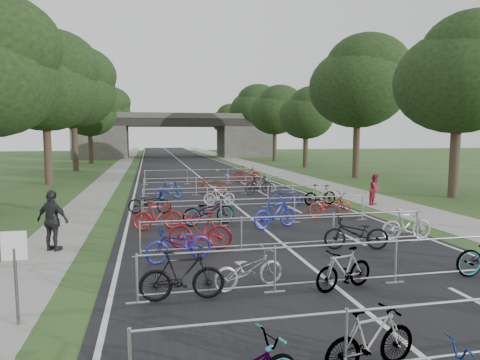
% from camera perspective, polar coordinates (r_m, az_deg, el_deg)
% --- Properties ---
extents(road, '(11.00, 140.00, 0.01)m').
position_cam_1_polar(road, '(55.81, -7.66, 2.25)').
color(road, black).
rests_on(road, ground).
extents(sidewalk_right, '(3.00, 140.00, 0.01)m').
position_cam_1_polar(sidewalk_right, '(56.98, 0.39, 2.38)').
color(sidewalk_right, gray).
rests_on(sidewalk_right, ground).
extents(sidewalk_left, '(2.00, 140.00, 0.01)m').
position_cam_1_polar(sidewalk_left, '(55.73, -15.38, 2.08)').
color(sidewalk_left, gray).
rests_on(sidewalk_left, ground).
extents(lane_markings, '(0.12, 140.00, 0.00)m').
position_cam_1_polar(lane_markings, '(55.81, -7.66, 2.24)').
color(lane_markings, silver).
rests_on(lane_markings, ground).
extents(overpass_bridge, '(31.00, 8.00, 7.05)m').
position_cam_1_polar(overpass_bridge, '(70.65, -8.66, 5.87)').
color(overpass_bridge, '#413F3A').
rests_on(overpass_bridge, ground).
extents(park_sign, '(0.45, 0.06, 1.83)m').
position_cam_1_polar(park_sign, '(9.18, -27.82, -9.46)').
color(park_sign, '#4C4C51').
rests_on(park_sign, ground).
extents(tree_right_0, '(7.17, 7.17, 10.93)m').
position_cam_1_polar(tree_right_0, '(27.82, 27.42, 12.18)').
color(tree_right_0, '#33261C').
rests_on(tree_right_0, ground).
extents(tree_left_1, '(7.56, 7.56, 11.53)m').
position_cam_1_polar(tree_left_1, '(34.39, -24.46, 11.64)').
color(tree_left_1, '#33261C').
rests_on(tree_left_1, ground).
extents(tree_right_1, '(8.18, 8.18, 12.47)m').
position_cam_1_polar(tree_right_1, '(37.95, 15.66, 12.28)').
color(tree_right_1, '#33261C').
rests_on(tree_right_1, ground).
extents(tree_left_2, '(8.40, 8.40, 12.81)m').
position_cam_1_polar(tree_left_2, '(46.22, -21.29, 11.20)').
color(tree_left_2, '#33261C').
rests_on(tree_left_2, ground).
extents(tree_right_2, '(6.16, 6.16, 9.39)m').
position_cam_1_polar(tree_right_2, '(48.73, 8.95, 8.68)').
color(tree_right_2, '#33261C').
rests_on(tree_right_2, ground).
extents(tree_left_3, '(6.72, 6.72, 10.25)m').
position_cam_1_polar(tree_left_3, '(57.96, -19.34, 8.52)').
color(tree_left_3, '#33261C').
rests_on(tree_left_3, ground).
extents(tree_right_3, '(7.17, 7.17, 10.93)m').
position_cam_1_polar(tree_right_3, '(60.12, 4.81, 9.14)').
color(tree_right_3, '#33261C').
rests_on(tree_right_3, ground).
extents(tree_left_4, '(7.56, 7.56, 11.53)m').
position_cam_1_polar(tree_left_4, '(69.91, -18.13, 8.74)').
color(tree_left_4, '#33261C').
rests_on(tree_left_4, ground).
extents(tree_right_4, '(8.18, 8.18, 12.47)m').
position_cam_1_polar(tree_right_4, '(71.73, 1.99, 9.43)').
color(tree_right_4, '#33261C').
rests_on(tree_right_4, ground).
extents(tree_left_5, '(8.40, 8.40, 12.81)m').
position_cam_1_polar(tree_left_5, '(81.88, -17.27, 8.89)').
color(tree_left_5, '#33261C').
rests_on(tree_left_5, ground).
extents(tree_right_5, '(6.16, 6.16, 9.39)m').
position_cam_1_polar(tree_right_5, '(83.32, -0.04, 7.61)').
color(tree_right_5, '#33261C').
rests_on(tree_right_5, ground).
extents(tree_left_6, '(6.72, 6.72, 10.25)m').
position_cam_1_polar(tree_left_6, '(93.76, -16.58, 7.51)').
color(tree_left_6, '#33261C').
rests_on(tree_left_6, ground).
extents(tree_right_6, '(7.17, 7.17, 10.93)m').
position_cam_1_polar(tree_right_6, '(95.11, -1.57, 8.00)').
color(tree_right_6, '#33261C').
rests_on(tree_right_6, ground).
extents(barrier_row_0, '(9.70, 0.08, 1.10)m').
position_cam_1_polar(barrier_row_0, '(7.64, 24.85, -18.19)').
color(barrier_row_0, '#AAACB2').
rests_on(barrier_row_0, ground).
extents(barrier_row_1, '(9.70, 0.08, 1.10)m').
position_cam_1_polar(barrier_row_1, '(10.54, 12.82, -11.04)').
color(barrier_row_1, '#AAACB2').
rests_on(barrier_row_1, ground).
extents(barrier_row_2, '(9.70, 0.08, 1.10)m').
position_cam_1_polar(barrier_row_2, '(13.78, 6.47, -6.88)').
color(barrier_row_2, '#AAACB2').
rests_on(barrier_row_2, ground).
extents(barrier_row_3, '(9.70, 0.08, 1.10)m').
position_cam_1_polar(barrier_row_3, '(17.35, 2.46, -4.17)').
color(barrier_row_3, '#AAACB2').
rests_on(barrier_row_3, ground).
extents(barrier_row_4, '(9.70, 0.08, 1.10)m').
position_cam_1_polar(barrier_row_4, '(21.19, -0.26, -2.31)').
color(barrier_row_4, '#AAACB2').
rests_on(barrier_row_4, ground).
extents(barrier_row_5, '(9.70, 0.08, 1.10)m').
position_cam_1_polar(barrier_row_5, '(26.06, -2.52, -0.75)').
color(barrier_row_5, '#AAACB2').
rests_on(barrier_row_5, ground).
extents(barrier_row_6, '(9.70, 0.08, 1.10)m').
position_cam_1_polar(barrier_row_6, '(31.96, -4.31, 0.49)').
color(barrier_row_6, '#AAACB2').
rests_on(barrier_row_6, ground).
extents(bike_1, '(1.72, 0.76, 1.00)m').
position_cam_1_polar(bike_1, '(7.22, 17.02, -19.77)').
color(bike_1, '#AAACB2').
rests_on(bike_1, ground).
extents(bike_4, '(1.88, 0.60, 1.12)m').
position_cam_1_polar(bike_4, '(9.61, -7.70, -12.54)').
color(bike_4, black).
rests_on(bike_4, ground).
extents(bike_5, '(1.88, 1.02, 0.94)m').
position_cam_1_polar(bike_5, '(10.24, 1.15, -11.84)').
color(bike_5, '#94959B').
rests_on(bike_5, ground).
extents(bike_6, '(1.70, 0.91, 0.98)m').
position_cam_1_polar(bike_6, '(10.45, 13.70, -11.51)').
color(bike_6, '#AAACB2').
rests_on(bike_6, ground).
extents(bike_8, '(2.10, 1.23, 1.04)m').
position_cam_1_polar(bike_8, '(12.46, -8.10, -8.39)').
color(bike_8, '#1C1B98').
rests_on(bike_8, ground).
extents(bike_9, '(2.10, 1.06, 1.22)m').
position_cam_1_polar(bike_9, '(13.62, -5.35, -6.74)').
color(bike_9, maroon).
rests_on(bike_9, ground).
extents(bike_10, '(2.13, 1.14, 1.06)m').
position_cam_1_polar(bike_10, '(14.02, 15.25, -6.89)').
color(bike_10, black).
rests_on(bike_10, ground).
extents(bike_11, '(1.85, 0.59, 1.10)m').
position_cam_1_polar(bike_11, '(15.78, 21.33, -5.58)').
color(bike_11, '#A8AAAF').
rests_on(bike_11, ground).
extents(bike_12, '(1.92, 0.71, 1.13)m').
position_cam_1_polar(bike_12, '(16.59, -10.91, -4.68)').
color(bike_12, maroon).
rests_on(bike_12, ground).
extents(bike_13, '(2.28, 1.22, 1.14)m').
position_cam_1_polar(bike_13, '(17.23, -4.21, -4.17)').
color(bike_13, '#AAACB2').
rests_on(bike_13, ground).
extents(bike_14, '(2.05, 1.15, 1.19)m').
position_cam_1_polar(bike_14, '(16.69, 4.73, -4.42)').
color(bike_14, '#1B2499').
rests_on(bike_14, ground).
extents(bike_15, '(2.15, 0.92, 1.10)m').
position_cam_1_polar(bike_15, '(19.20, 11.89, -3.29)').
color(bike_15, maroon).
rests_on(bike_15, ground).
extents(bike_16, '(2.08, 1.06, 1.04)m').
position_cam_1_polar(bike_16, '(20.10, -11.96, -2.96)').
color(bike_16, black).
rests_on(bike_16, ground).
extents(bike_17, '(1.65, 0.53, 0.98)m').
position_cam_1_polar(bike_17, '(22.06, -2.79, -2.12)').
color(bike_17, '#AEB0B6').
rests_on(bike_17, ground).
extents(bike_18, '(1.72, 0.63, 0.90)m').
position_cam_1_polar(bike_18, '(21.99, 6.30, -2.29)').
color(bike_18, navy).
rests_on(bike_18, ground).
extents(bike_19, '(1.86, 0.72, 1.09)m').
position_cam_1_polar(bike_19, '(22.38, 10.64, -1.97)').
color(bike_19, '#AAACB2').
rests_on(bike_19, ground).
extents(bike_20, '(1.78, 1.11, 1.03)m').
position_cam_1_polar(bike_20, '(24.73, -9.40, -1.26)').
color(bike_20, navy).
rests_on(bike_20, ground).
extents(bike_21, '(2.27, 1.39, 1.13)m').
position_cam_1_polar(bike_21, '(26.29, -3.76, -0.66)').
color(bike_21, maroon).
rests_on(bike_21, ground).
extents(bike_22, '(2.00, 1.12, 1.16)m').
position_cam_1_polar(bike_22, '(26.22, 2.48, -0.64)').
color(bike_22, black).
rests_on(bike_22, ground).
extents(bike_23, '(1.83, 1.25, 0.91)m').
position_cam_1_polar(bike_23, '(27.11, 3.00, -0.68)').
color(bike_23, '#A6A6AD').
rests_on(bike_23, ground).
extents(bike_27, '(2.15, 1.30, 1.25)m').
position_cam_1_polar(bike_27, '(32.62, 0.93, 0.76)').
color(bike_27, maroon).
rests_on(bike_27, ground).
extents(pedestrian_b, '(0.99, 0.95, 1.60)m').
position_cam_1_polar(pedestrian_b, '(23.19, 17.59, -1.23)').
color(pedestrian_b, maroon).
rests_on(pedestrian_b, ground).
extents(pedestrian_c, '(1.20, 0.96, 1.91)m').
position_cam_1_polar(pedestrian_c, '(14.54, -23.70, -5.03)').
color(pedestrian_c, black).
rests_on(pedestrian_c, ground).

